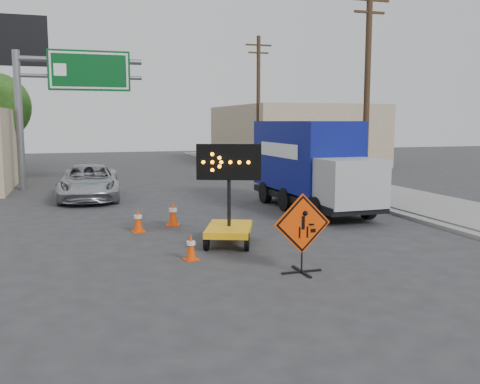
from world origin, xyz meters
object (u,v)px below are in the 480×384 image
construction_sign (302,231)px  arrow_board (229,222)px  box_truck (311,170)px  pickup_truck (89,182)px

construction_sign → arrow_board: arrow_board is taller
construction_sign → box_truck: size_ratio=0.25×
arrow_board → pickup_truck: size_ratio=0.51×
construction_sign → pickup_truck: construction_sign is taller
construction_sign → arrow_board: (-0.80, 3.13, -0.33)m
arrow_board → box_truck: box_truck is taller
construction_sign → pickup_truck: bearing=106.9°
construction_sign → box_truck: bearing=63.3°
arrow_board → pickup_truck: 10.69m
arrow_board → pickup_truck: (-3.42, 10.13, 0.12)m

